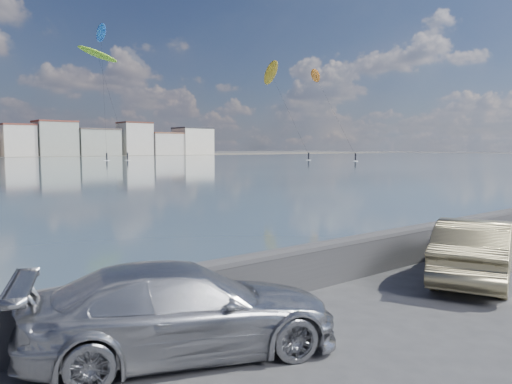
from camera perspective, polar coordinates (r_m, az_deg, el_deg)
ground at (r=9.08m, az=11.70°, el=-16.14°), size 700.00×700.00×0.00m
seawall at (r=10.71m, az=0.29°, el=-9.45°), size 400.00×0.36×1.08m
car_silver at (r=8.18m, az=-8.30°, el=-13.14°), size 5.37×3.67×1.44m
car_champagne at (r=13.50m, az=23.72°, el=-6.04°), size 4.91×3.27×1.53m
kitesurfer_7 at (r=142.95m, az=-17.29°, el=16.75°), size 6.68×15.27×35.62m
kitesurfer_12 at (r=138.14m, az=-17.65°, el=14.71°), size 9.79×12.84×29.99m
kitesurfer_13 at (r=138.32m, az=1.73°, el=13.39°), size 7.42×18.92×26.46m
kitesurfer_14 at (r=129.55m, az=6.92°, el=12.85°), size 7.27×15.77×23.09m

